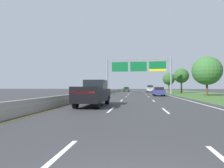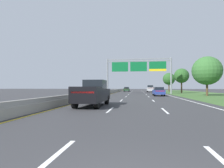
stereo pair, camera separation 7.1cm
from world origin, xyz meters
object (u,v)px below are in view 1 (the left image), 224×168
object	(u,v)px
pickup_truck_black	(93,93)
car_blue_right_lane_sedan	(159,91)
roadside_tree_mid	(207,71)
roadside_tree_distant	(169,79)
car_darkgreen_left_lane_sedan	(127,89)
car_silver_right_lane_suv	(150,88)
overhead_sign_gantry	(138,68)
roadside_tree_far	(181,76)

from	to	relation	value
pickup_truck_black	car_blue_right_lane_sedan	world-z (taller)	pickup_truck_black
roadside_tree_mid	roadside_tree_distant	size ratio (longest dim) A/B	1.14
car_darkgreen_left_lane_sedan	car_silver_right_lane_suv	size ratio (longest dim) A/B	0.94
pickup_truck_black	roadside_tree_distant	xyz separation A→B (m)	(14.01, 47.91, 3.15)
car_blue_right_lane_sedan	pickup_truck_black	bearing A→B (deg)	158.08
overhead_sign_gantry	pickup_truck_black	distance (m)	29.01
overhead_sign_gantry	roadside_tree_far	xyz separation A→B (m)	(10.83, 5.40, -1.54)
car_silver_right_lane_suv	roadside_tree_far	size ratio (longest dim) A/B	0.75
overhead_sign_gantry	roadside_tree_distant	world-z (taller)	overhead_sign_gantry
pickup_truck_black	car_silver_right_lane_suv	world-z (taller)	pickup_truck_black
overhead_sign_gantry	pickup_truck_black	bearing A→B (deg)	-97.96
overhead_sign_gantry	roadside_tree_mid	bearing A→B (deg)	-34.28
overhead_sign_gantry	car_silver_right_lane_suv	distance (m)	16.56
car_silver_right_lane_suv	pickup_truck_black	bearing A→B (deg)	170.04
car_silver_right_lane_suv	car_darkgreen_left_lane_sedan	bearing A→B (deg)	56.52
car_blue_right_lane_sedan	roadside_tree_far	xyz separation A→B (m)	(7.38, 15.11, 3.60)
car_darkgreen_left_lane_sedan	overhead_sign_gantry	bearing A→B (deg)	-168.62
car_blue_right_lane_sedan	car_darkgreen_left_lane_sedan	size ratio (longest dim) A/B	1.00
car_darkgreen_left_lane_sedan	pickup_truck_black	bearing A→B (deg)	-179.59
pickup_truck_black	car_darkgreen_left_lane_sedan	xyz separation A→B (m)	(0.01, 48.72, -0.26)
car_blue_right_lane_sedan	roadside_tree_mid	distance (m)	9.52
car_blue_right_lane_sedan	roadside_tree_mid	size ratio (longest dim) A/B	0.62
car_blue_right_lane_sedan	roadside_tree_far	world-z (taller)	roadside_tree_far
roadside_tree_distant	overhead_sign_gantry	bearing A→B (deg)	-117.16
car_blue_right_lane_sedan	roadside_tree_distant	distance (m)	30.22
pickup_truck_black	roadside_tree_mid	bearing A→B (deg)	-37.14
pickup_truck_black	car_silver_right_lane_suv	size ratio (longest dim) A/B	1.16
car_silver_right_lane_suv	roadside_tree_far	world-z (taller)	roadside_tree_far
pickup_truck_black	roadside_tree_distant	size ratio (longest dim) A/B	0.88
car_blue_right_lane_sedan	car_darkgreen_left_lane_sedan	distance (m)	30.99
overhead_sign_gantry	roadside_tree_far	bearing A→B (deg)	26.53
overhead_sign_gantry	car_blue_right_lane_sedan	size ratio (longest dim) A/B	3.42
overhead_sign_gantry	roadside_tree_distant	distance (m)	22.08
car_darkgreen_left_lane_sedan	roadside_tree_far	size ratio (longest dim) A/B	0.70
overhead_sign_gantry	roadside_tree_mid	world-z (taller)	overhead_sign_gantry
pickup_truck_black	car_silver_right_lane_suv	xyz separation A→B (m)	(7.59, 43.73, 0.02)
roadside_tree_mid	car_blue_right_lane_sedan	bearing A→B (deg)	-170.48
car_darkgreen_left_lane_sedan	roadside_tree_far	bearing A→B (deg)	-134.99
car_darkgreen_left_lane_sedan	roadside_tree_far	xyz separation A→B (m)	(14.77, -14.99, 3.60)
pickup_truck_black	car_darkgreen_left_lane_sedan	distance (m)	48.72
roadside_tree_mid	pickup_truck_black	bearing A→B (deg)	-128.67
car_darkgreen_left_lane_sedan	car_blue_right_lane_sedan	bearing A→B (deg)	-165.77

